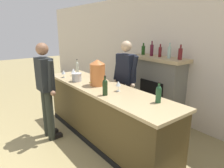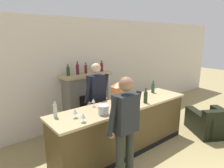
{
  "view_description": "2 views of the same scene",
  "coord_description": "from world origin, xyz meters",
  "px_view_note": "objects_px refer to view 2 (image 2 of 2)",
  "views": [
    {
      "loc": [
        2.52,
        0.79,
        1.98
      ],
      "look_at": [
        -0.2,
        2.87,
        1.03
      ],
      "focal_mm": 32.0,
      "sensor_mm": 36.0,
      "label": 1
    },
    {
      "loc": [
        -2.73,
        -0.08,
        2.3
      ],
      "look_at": [
        -0.12,
        3.16,
        1.31
      ],
      "focal_mm": 32.0,
      "sensor_mm": 36.0,
      "label": 2
    }
  ],
  "objects_px": {
    "person_bartender": "(97,99)",
    "ice_bucket_steel": "(103,110)",
    "wine_glass_mid_counter": "(83,116)",
    "armchair_black": "(212,124)",
    "copper_dispenser": "(118,94)",
    "potted_plant_corner": "(156,100)",
    "wine_glass_near_bucket": "(75,111)",
    "wine_bottle_merlot_tall": "(55,110)",
    "fireplace_stone": "(86,100)",
    "wine_bottle_port_short": "(153,87)",
    "wine_glass_front_left": "(134,94)",
    "wine_glass_back_row": "(93,101)",
    "person_customer": "(125,129)",
    "wine_bottle_cabernet_heavy": "(146,96)"
  },
  "relations": [
    {
      "from": "wine_glass_front_left",
      "to": "wine_glass_near_bucket",
      "type": "relative_size",
      "value": 1.07
    },
    {
      "from": "armchair_black",
      "to": "fireplace_stone",
      "type": "bearing_deg",
      "value": 133.53
    },
    {
      "from": "wine_glass_front_left",
      "to": "fireplace_stone",
      "type": "bearing_deg",
      "value": 103.41
    },
    {
      "from": "wine_bottle_merlot_tall",
      "to": "wine_glass_mid_counter",
      "type": "xyz_separation_m",
      "value": [
        0.25,
        -0.45,
        -0.03
      ]
    },
    {
      "from": "wine_bottle_port_short",
      "to": "wine_glass_front_left",
      "type": "bearing_deg",
      "value": -171.35
    },
    {
      "from": "person_customer",
      "to": "person_bartender",
      "type": "height_order",
      "value": "person_bartender"
    },
    {
      "from": "person_customer",
      "to": "person_bartender",
      "type": "distance_m",
      "value": 1.52
    },
    {
      "from": "armchair_black",
      "to": "wine_bottle_merlot_tall",
      "type": "relative_size",
      "value": 4.1
    },
    {
      "from": "wine_bottle_port_short",
      "to": "wine_glass_mid_counter",
      "type": "relative_size",
      "value": 1.87
    },
    {
      "from": "wine_glass_mid_counter",
      "to": "wine_glass_front_left",
      "type": "bearing_deg",
      "value": 12.02
    },
    {
      "from": "wine_bottle_merlot_tall",
      "to": "wine_glass_near_bucket",
      "type": "bearing_deg",
      "value": -42.91
    },
    {
      "from": "potted_plant_corner",
      "to": "wine_glass_near_bucket",
      "type": "height_order",
      "value": "wine_glass_near_bucket"
    },
    {
      "from": "person_bartender",
      "to": "ice_bucket_steel",
      "type": "height_order",
      "value": "person_bartender"
    },
    {
      "from": "fireplace_stone",
      "to": "copper_dispenser",
      "type": "height_order",
      "value": "fireplace_stone"
    },
    {
      "from": "potted_plant_corner",
      "to": "wine_glass_back_row",
      "type": "relative_size",
      "value": 4.63
    },
    {
      "from": "potted_plant_corner",
      "to": "wine_glass_front_left",
      "type": "height_order",
      "value": "wine_glass_front_left"
    },
    {
      "from": "potted_plant_corner",
      "to": "fireplace_stone",
      "type": "bearing_deg",
      "value": 172.27
    },
    {
      "from": "potted_plant_corner",
      "to": "wine_glass_front_left",
      "type": "distance_m",
      "value": 2.49
    },
    {
      "from": "person_customer",
      "to": "wine_bottle_merlot_tall",
      "type": "bearing_deg",
      "value": 123.92
    },
    {
      "from": "wine_bottle_cabernet_heavy",
      "to": "wine_glass_mid_counter",
      "type": "bearing_deg",
      "value": -179.26
    },
    {
      "from": "armchair_black",
      "to": "wine_bottle_cabernet_heavy",
      "type": "height_order",
      "value": "wine_bottle_cabernet_heavy"
    },
    {
      "from": "person_bartender",
      "to": "wine_bottle_merlot_tall",
      "type": "distance_m",
      "value": 1.24
    },
    {
      "from": "wine_glass_mid_counter",
      "to": "copper_dispenser",
      "type": "bearing_deg",
      "value": 14.63
    },
    {
      "from": "wine_bottle_port_short",
      "to": "wine_glass_back_row",
      "type": "xyz_separation_m",
      "value": [
        -1.62,
        0.08,
        -0.02
      ]
    },
    {
      "from": "ice_bucket_steel",
      "to": "wine_glass_front_left",
      "type": "distance_m",
      "value": 1.0
    },
    {
      "from": "wine_bottle_port_short",
      "to": "wine_glass_back_row",
      "type": "height_order",
      "value": "wine_bottle_port_short"
    },
    {
      "from": "person_bartender",
      "to": "ice_bucket_steel",
      "type": "relative_size",
      "value": 9.05
    },
    {
      "from": "person_customer",
      "to": "wine_bottle_merlot_tall",
      "type": "xyz_separation_m",
      "value": [
        -0.66,
        0.97,
        0.17
      ]
    },
    {
      "from": "armchair_black",
      "to": "copper_dispenser",
      "type": "relative_size",
      "value": 2.7
    },
    {
      "from": "person_bartender",
      "to": "wine_glass_mid_counter",
      "type": "height_order",
      "value": "person_bartender"
    },
    {
      "from": "armchair_black",
      "to": "wine_glass_front_left",
      "type": "distance_m",
      "value": 2.19
    },
    {
      "from": "ice_bucket_steel",
      "to": "wine_bottle_merlot_tall",
      "type": "relative_size",
      "value": 0.64
    },
    {
      "from": "person_bartender",
      "to": "wine_bottle_merlot_tall",
      "type": "height_order",
      "value": "person_bartender"
    },
    {
      "from": "copper_dispenser",
      "to": "wine_bottle_port_short",
      "type": "bearing_deg",
      "value": 8.06
    },
    {
      "from": "fireplace_stone",
      "to": "wine_glass_near_bucket",
      "type": "relative_size",
      "value": 10.8
    },
    {
      "from": "copper_dispenser",
      "to": "wine_bottle_port_short",
      "type": "height_order",
      "value": "copper_dispenser"
    },
    {
      "from": "armchair_black",
      "to": "wine_glass_back_row",
      "type": "bearing_deg",
      "value": 158.72
    },
    {
      "from": "person_bartender",
      "to": "wine_glass_mid_counter",
      "type": "distance_m",
      "value": 1.29
    },
    {
      "from": "fireplace_stone",
      "to": "wine_glass_near_bucket",
      "type": "bearing_deg",
      "value": -126.89
    },
    {
      "from": "person_bartender",
      "to": "wine_glass_front_left",
      "type": "height_order",
      "value": "person_bartender"
    },
    {
      "from": "wine_glass_front_left",
      "to": "wine_bottle_cabernet_heavy",
      "type": "bearing_deg",
      "value": -84.24
    },
    {
      "from": "armchair_black",
      "to": "potted_plant_corner",
      "type": "height_order",
      "value": "potted_plant_corner"
    },
    {
      "from": "wine_glass_mid_counter",
      "to": "ice_bucket_steel",
      "type": "bearing_deg",
      "value": 8.9
    },
    {
      "from": "potted_plant_corner",
      "to": "wine_glass_mid_counter",
      "type": "height_order",
      "value": "wine_glass_mid_counter"
    },
    {
      "from": "wine_bottle_merlot_tall",
      "to": "potted_plant_corner",
      "type": "bearing_deg",
      "value": 13.66
    },
    {
      "from": "ice_bucket_steel",
      "to": "wine_glass_near_bucket",
      "type": "xyz_separation_m",
      "value": [
        -0.45,
        0.16,
        0.03
      ]
    },
    {
      "from": "armchair_black",
      "to": "wine_bottle_port_short",
      "type": "relative_size",
      "value": 4.35
    },
    {
      "from": "person_customer",
      "to": "ice_bucket_steel",
      "type": "relative_size",
      "value": 9.04
    },
    {
      "from": "person_customer",
      "to": "copper_dispenser",
      "type": "height_order",
      "value": "person_customer"
    },
    {
      "from": "fireplace_stone",
      "to": "wine_glass_front_left",
      "type": "bearing_deg",
      "value": -76.59
    }
  ]
}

